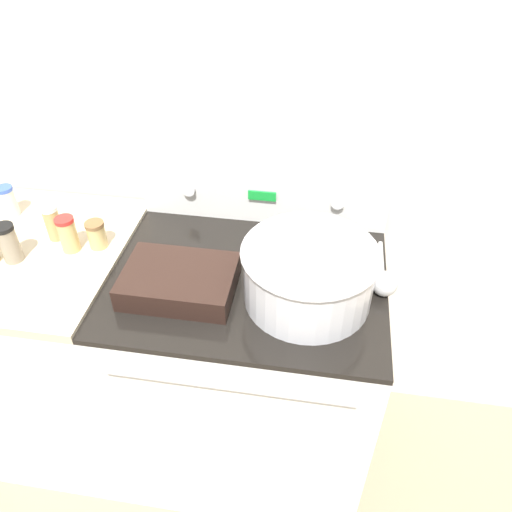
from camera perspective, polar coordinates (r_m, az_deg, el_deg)
name	(u,v)px	position (r m, az deg, el deg)	size (l,w,h in m)	color
kitchen_wall	(267,112)	(1.57, 1.28, 16.18)	(8.00, 0.05, 2.50)	beige
stove_range	(250,371)	(1.79, -0.73, -12.99)	(0.80, 0.67, 0.90)	silver
control_panel	(263,193)	(1.64, 0.86, 7.19)	(0.80, 0.07, 0.19)	silver
side_counter	(68,346)	(1.98, -20.67, -9.62)	(0.55, 0.64, 0.91)	silver
mixing_bowl	(309,272)	(1.33, 6.05, -1.87)	(0.37, 0.37, 0.17)	silver
casserole_dish	(179,280)	(1.40, -8.78, -2.69)	(0.31, 0.22, 0.07)	black
ladle	(384,282)	(1.43, 14.46, -2.86)	(0.07, 0.26, 0.07)	#B7B7B7
spice_jar_brown_cap	(97,234)	(1.60, -17.75, 2.37)	(0.06, 0.06, 0.09)	tan
spice_jar_red_cap	(68,234)	(1.60, -20.69, 2.36)	(0.06, 0.06, 0.12)	tan
spice_jar_white_cap	(53,222)	(1.67, -22.20, 3.57)	(0.05, 0.05, 0.12)	tan
spice_jar_black_cap	(9,243)	(1.63, -26.42, 1.35)	(0.06, 0.06, 0.12)	gray
spice_jar_blue_cap	(8,201)	(1.85, -26.47, 5.65)	(0.05, 0.05, 0.11)	beige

